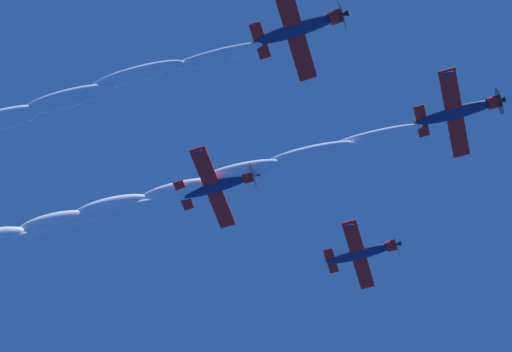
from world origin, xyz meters
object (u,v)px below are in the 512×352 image
at_px(airplane_right_wingman, 300,28).
at_px(airplane_slot_tail, 218,186).
at_px(airplane_left_wingman, 363,253).
at_px(airplane_lead, 459,111).

bearing_deg(airplane_right_wingman, airplane_slot_tail, 43.07).
distance_m(airplane_left_wingman, airplane_slot_tail, 17.99).
distance_m(airplane_lead, airplane_slot_tail, 23.14).
bearing_deg(airplane_slot_tail, airplane_left_wingman, -37.27).
height_order(airplane_lead, airplane_slot_tail, airplane_lead).
distance_m(airplane_right_wingman, airplane_slot_tail, 17.17).
distance_m(airplane_lead, airplane_left_wingman, 18.56).
relative_size(airplane_left_wingman, airplane_right_wingman, 1.00).
bearing_deg(airplane_lead, airplane_right_wingman, 138.48).
bearing_deg(airplane_lead, airplane_left_wingman, 41.21).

